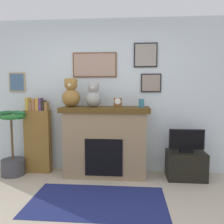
{
  "coord_description": "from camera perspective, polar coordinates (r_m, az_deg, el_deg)",
  "views": [
    {
      "loc": [
        0.52,
        -2.05,
        1.43
      ],
      "look_at": [
        0.2,
        1.69,
        1.05
      ],
      "focal_mm": 37.42,
      "sensor_mm": 36.0,
      "label": 1
    }
  ],
  "objects": [
    {
      "name": "candle_jar",
      "position": [
        3.73,
        7.21,
        2.17
      ],
      "size": [
        0.09,
        0.09,
        0.13
      ],
      "primitive_type": "cylinder",
      "color": "teal",
      "rests_on": "fireplace"
    },
    {
      "name": "potted_plant",
      "position": [
        4.24,
        -23.13,
        -9.1
      ],
      "size": [
        0.55,
        0.54,
        1.07
      ],
      "color": "#3F3F44",
      "rests_on": "ground_plane"
    },
    {
      "name": "teddy_bear_tan",
      "position": [
        3.78,
        -4.53,
        4.02
      ],
      "size": [
        0.25,
        0.25,
        0.41
      ],
      "color": "#999C95",
      "rests_on": "fireplace"
    },
    {
      "name": "teddy_bear_cream",
      "position": [
        3.85,
        -9.98,
        4.38
      ],
      "size": [
        0.29,
        0.29,
        0.47
      ],
      "color": "olive",
      "rests_on": "fireplace"
    },
    {
      "name": "area_rug",
      "position": [
        3.18,
        -3.58,
        -20.92
      ],
      "size": [
        1.74,
        0.98,
        0.01
      ],
      "primitive_type": "cube",
      "color": "navy",
      "rests_on": "ground_plane"
    },
    {
      "name": "fireplace",
      "position": [
        3.86,
        -1.6,
        -7.1
      ],
      "size": [
        1.42,
        0.56,
        1.14
      ],
      "color": "#8E7556",
      "rests_on": "ground_plane"
    },
    {
      "name": "tv_stand",
      "position": [
        3.98,
        17.58,
        -12.28
      ],
      "size": [
        0.6,
        0.4,
        0.44
      ],
      "primitive_type": "cube",
      "color": "black",
      "rests_on": "ground_plane"
    },
    {
      "name": "mantel_clock",
      "position": [
        3.74,
        1.43,
        2.32
      ],
      "size": [
        0.12,
        0.09,
        0.15
      ],
      "color": "brown",
      "rests_on": "fireplace"
    },
    {
      "name": "bookshelf",
      "position": [
        4.2,
        -17.64,
        -6.01
      ],
      "size": [
        0.43,
        0.16,
        1.28
      ],
      "color": "brown",
      "rests_on": "ground_plane"
    },
    {
      "name": "back_wall",
      "position": [
        4.09,
        -2.46,
        3.94
      ],
      "size": [
        5.2,
        0.15,
        2.6
      ],
      "color": "silver",
      "rests_on": "ground_plane"
    },
    {
      "name": "television",
      "position": [
        3.88,
        17.76,
        -6.8
      ],
      "size": [
        0.55,
        0.14,
        0.36
      ],
      "color": "black",
      "rests_on": "tv_stand"
    }
  ]
}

